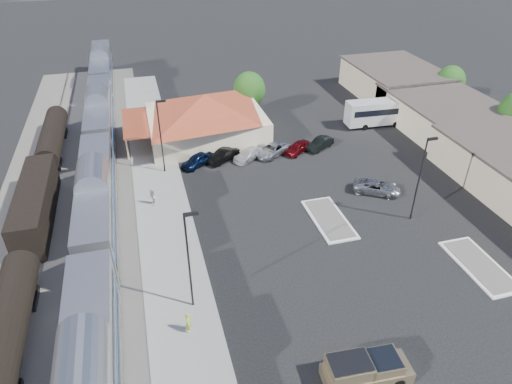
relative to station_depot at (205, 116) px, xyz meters
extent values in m
plane|color=black|center=(4.56, -24.00, -3.13)|extent=(280.00, 280.00, 0.00)
cube|color=#4C4944|center=(-16.44, -16.00, -3.07)|extent=(16.00, 100.00, 0.12)
cube|color=gray|center=(-7.44, -18.00, -3.04)|extent=(5.50, 92.00, 0.18)
cube|color=silver|center=(-13.44, -17.07, -0.08)|extent=(3.00, 20.00, 5.00)
cube|color=black|center=(-13.44, -17.07, -2.83)|extent=(2.20, 16.00, 0.60)
cube|color=silver|center=(-13.44, 3.93, -0.08)|extent=(3.00, 20.00, 5.00)
cube|color=black|center=(-13.44, 3.93, -2.83)|extent=(2.20, 16.00, 0.60)
cube|color=silver|center=(-13.44, 24.93, -0.08)|extent=(3.00, 20.00, 5.00)
cube|color=black|center=(-13.44, 24.93, -2.83)|extent=(2.20, 16.00, 0.60)
cylinder|color=black|center=(-19.44, -30.66, -1.03)|extent=(2.80, 14.00, 2.80)
cube|color=black|center=(-19.44, -30.66, -2.83)|extent=(2.20, 12.00, 0.60)
cube|color=black|center=(-19.44, -14.66, -0.93)|extent=(2.80, 14.00, 3.60)
cube|color=black|center=(-19.44, -14.66, -2.83)|extent=(2.20, 12.00, 0.60)
cylinder|color=black|center=(-19.44, 1.34, -1.03)|extent=(2.80, 14.00, 2.80)
cube|color=black|center=(-19.44, 1.34, -2.83)|extent=(2.20, 12.00, 0.60)
cube|color=beige|center=(0.06, 0.00, -1.33)|extent=(15.00, 12.00, 3.60)
pyramid|color=maroon|center=(0.06, 0.00, 1.77)|extent=(15.30, 12.24, 2.60)
cube|color=maroon|center=(-9.04, 0.00, 0.17)|extent=(3.20, 9.60, 0.25)
cube|color=#C6B28C|center=(32.56, -6.00, -1.13)|extent=(12.00, 18.00, 4.00)
cube|color=#3F3833|center=(32.56, -6.00, 1.02)|extent=(12.40, 18.40, 0.30)
cube|color=#C6B28C|center=(32.56, 8.00, -0.88)|extent=(12.00, 16.00, 4.50)
cube|color=#3F3833|center=(32.56, 8.00, 1.52)|extent=(12.40, 16.40, 0.30)
cube|color=silver|center=(8.56, -22.00, -3.06)|extent=(3.30, 7.50, 0.15)
cube|color=#4C4944|center=(8.56, -22.00, -2.97)|extent=(2.70, 6.90, 0.10)
cube|color=silver|center=(18.56, -32.00, -3.06)|extent=(3.30, 7.50, 0.15)
cube|color=#4C4944|center=(18.56, -32.00, -2.97)|extent=(2.70, 6.90, 0.10)
cylinder|color=black|center=(-6.44, -30.00, 1.37)|extent=(0.16, 0.16, 9.00)
cube|color=black|center=(-5.94, -30.00, 5.72)|extent=(1.00, 0.25, 0.22)
cylinder|color=black|center=(-6.44, -8.00, 1.37)|extent=(0.16, 0.16, 9.00)
cube|color=black|center=(-5.94, -8.00, 5.72)|extent=(1.00, 0.25, 0.22)
cylinder|color=black|center=(16.56, -24.00, 1.37)|extent=(0.16, 0.16, 9.00)
cube|color=black|center=(17.06, -24.00, 5.72)|extent=(1.00, 0.25, 0.22)
cylinder|color=#382314|center=(38.56, -12.00, -1.70)|extent=(0.30, 0.30, 2.86)
cylinder|color=#382314|center=(38.56, 2.00, -1.86)|extent=(0.30, 0.30, 2.55)
ellipsoid|color=#134516|center=(38.56, 2.00, 0.64)|extent=(4.41, 4.41, 4.87)
cylinder|color=#382314|center=(7.56, 6.00, -1.77)|extent=(0.30, 0.30, 2.73)
ellipsoid|color=#134516|center=(7.56, 6.00, 0.90)|extent=(4.71, 4.71, 5.21)
cube|color=#95815B|center=(3.71, -39.56, -2.54)|extent=(6.03, 2.53, 0.97)
cube|color=#95815B|center=(3.71, -39.56, -1.79)|extent=(2.37, 2.18, 1.02)
cube|color=#95815B|center=(3.71, -39.56, -1.68)|extent=(2.96, 2.22, 1.18)
cylinder|color=black|center=(5.53, -40.64, -2.74)|extent=(0.79, 0.35, 0.77)
cylinder|color=black|center=(5.66, -38.72, -2.74)|extent=(0.79, 0.35, 0.77)
cylinder|color=black|center=(1.89, -38.47, -2.74)|extent=(0.79, 0.35, 0.77)
imported|color=#979A9E|center=(15.58, -18.64, -2.42)|extent=(5.59, 4.71, 1.42)
cube|color=white|center=(25.38, -2.43, -1.07)|extent=(11.65, 3.12, 3.27)
cube|color=black|center=(25.38, -2.43, -0.67)|extent=(10.73, 3.11, 0.86)
cylinder|color=black|center=(29.35, -3.77, -2.70)|extent=(0.88, 0.33, 0.86)
cylinder|color=black|center=(29.47, -1.52, -2.70)|extent=(0.88, 0.33, 0.86)
cylinder|color=black|center=(21.87, -3.36, -2.70)|extent=(0.88, 0.33, 0.86)
cylinder|color=black|center=(21.99, -1.12, -2.70)|extent=(0.88, 0.33, 0.86)
imported|color=#B9C43D|center=(-7.10, -32.55, -2.04)|extent=(0.68, 0.79, 1.82)
imported|color=silver|center=(-8.33, -14.81, -2.02)|extent=(0.91, 1.05, 1.86)
imported|color=#0B1838|center=(-2.40, -7.32, -2.39)|extent=(4.63, 3.83, 1.49)
imported|color=black|center=(0.80, -7.02, -2.40)|extent=(4.61, 3.68, 1.47)
imported|color=white|center=(4.00, -7.32, -2.47)|extent=(4.85, 4.11, 1.33)
imported|color=#999CA2|center=(7.20, -7.02, -2.42)|extent=(5.55, 4.82, 1.42)
imported|color=maroon|center=(10.40, -7.32, -2.43)|extent=(4.32, 3.76, 1.41)
imported|color=black|center=(13.60, -7.02, -2.43)|extent=(4.42, 3.50, 1.41)
camera|label=1|loc=(-8.42, -56.02, 23.89)|focal=32.00mm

